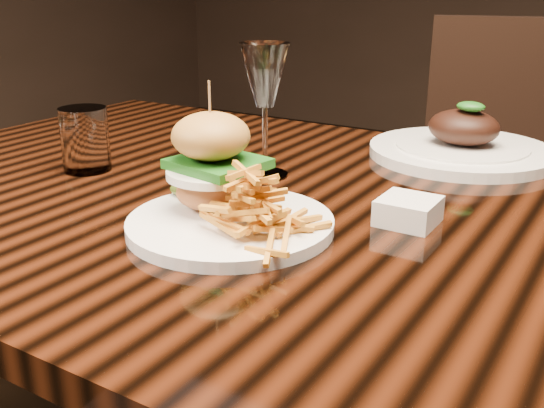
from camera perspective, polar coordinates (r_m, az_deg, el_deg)
The scene contains 7 objects.
dining_table at distance 0.89m, azimuth 6.00°, elevation -5.11°, with size 1.60×0.90×0.75m.
burger_plate at distance 0.77m, azimuth -3.89°, elevation 1.06°, with size 0.26×0.26×0.18m.
ramekin at distance 0.82m, azimuth 12.12°, elevation -0.62°, with size 0.07×0.07×0.03m, color white.
wine_glass at distance 0.97m, azimuth -0.65°, elevation 11.09°, with size 0.08×0.08×0.20m.
water_tumbler at distance 1.06m, azimuth -16.41°, elevation 5.57°, with size 0.07×0.07×0.10m, color white.
far_dish at distance 1.15m, azimuth 16.64°, elevation 4.98°, with size 0.31×0.31×0.10m.
chair_far at distance 1.72m, azimuth 20.56°, elevation 1.33°, with size 0.56×0.56×0.95m.
Camera 1 is at (0.34, -0.73, 1.04)m, focal length 42.00 mm.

